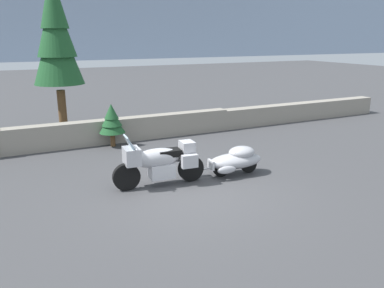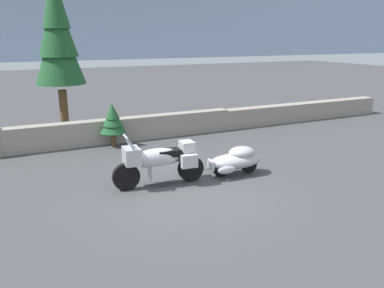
{
  "view_description": "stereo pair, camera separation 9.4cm",
  "coord_description": "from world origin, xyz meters",
  "views": [
    {
      "loc": [
        -3.77,
        -7.74,
        3.54
      ],
      "look_at": [
        0.55,
        1.03,
        0.85
      ],
      "focal_mm": 36.44,
      "sensor_mm": 36.0,
      "label": 1
    },
    {
      "loc": [
        -3.69,
        -7.78,
        3.54
      ],
      "look_at": [
        0.55,
        1.03,
        0.85
      ],
      "focal_mm": 36.44,
      "sensor_mm": 36.0,
      "label": 2
    }
  ],
  "objects": [
    {
      "name": "pine_sapling_near",
      "position": [
        -0.58,
        4.72,
        0.9
      ],
      "size": [
        0.86,
        0.86,
        1.44
      ],
      "color": "brown",
      "rests_on": "ground"
    },
    {
      "name": "distant_ridgeline",
      "position": [
        0.0,
        95.21,
        8.0
      ],
      "size": [
        240.0,
        80.0,
        16.0
      ],
      "primitive_type": "cube",
      "color": "#8C9EB7",
      "rests_on": "ground"
    },
    {
      "name": "car_shaped_trailer",
      "position": [
        1.61,
        0.55,
        0.41
      ],
      "size": [
        2.22,
        0.83,
        0.76
      ],
      "color": "black",
      "rests_on": "ground"
    },
    {
      "name": "stone_guard_wall",
      "position": [
        -0.22,
        5.22,
        0.42
      ],
      "size": [
        24.0,
        0.58,
        0.94
      ],
      "color": "gray",
      "rests_on": "ground"
    },
    {
      "name": "touring_motorcycle",
      "position": [
        -0.5,
        0.7,
        0.62
      ],
      "size": [
        2.31,
        0.84,
        1.33
      ],
      "color": "black",
      "rests_on": "ground"
    },
    {
      "name": "ground_plane",
      "position": [
        0.0,
        0.0,
        0.0
      ],
      "size": [
        80.0,
        80.0,
        0.0
      ],
      "primitive_type": "plane",
      "color": "#424244"
    },
    {
      "name": "pine_tree_tall",
      "position": [
        -1.8,
        7.05,
        3.64
      ],
      "size": [
        1.76,
        1.76,
        5.81
      ],
      "color": "brown",
      "rests_on": "ground"
    }
  ]
}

